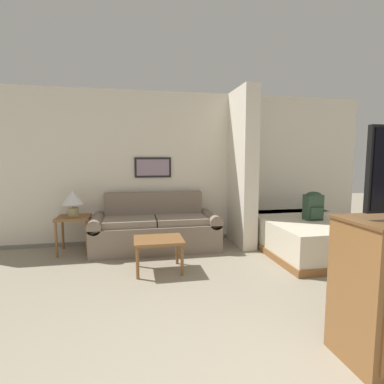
# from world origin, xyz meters

# --- Properties ---
(wall_back) EXTENTS (7.43, 0.16, 2.60)m
(wall_back) POSITION_xyz_m (-0.00, 4.16, 1.29)
(wall_back) COLOR silver
(wall_back) RESTS_ON ground_plane
(wall_partition_pillar) EXTENTS (0.24, 0.86, 2.60)m
(wall_partition_pillar) POSITION_xyz_m (1.23, 3.67, 1.30)
(wall_partition_pillar) COLOR silver
(wall_partition_pillar) RESTS_ON ground_plane
(couch) EXTENTS (2.02, 0.84, 0.89)m
(couch) POSITION_xyz_m (-0.24, 3.68, 0.32)
(couch) COLOR gray
(couch) RESTS_ON ground_plane
(coffee_table) EXTENTS (0.63, 0.51, 0.43)m
(coffee_table) POSITION_xyz_m (-0.27, 2.67, 0.37)
(coffee_table) COLOR brown
(coffee_table) RESTS_ON ground_plane
(side_table) EXTENTS (0.49, 0.49, 0.57)m
(side_table) POSITION_xyz_m (-1.49, 3.72, 0.48)
(side_table) COLOR brown
(side_table) RESTS_ON ground_plane
(table_lamp) EXTENTS (0.32, 0.32, 0.40)m
(table_lamp) POSITION_xyz_m (-1.49, 3.72, 0.84)
(table_lamp) COLOR tan
(table_lamp) RESTS_ON side_table
(bed) EXTENTS (1.60, 1.97, 0.51)m
(bed) POSITION_xyz_m (2.17, 3.08, 0.26)
(bed) COLOR brown
(bed) RESTS_ON ground_plane
(backpack) EXTENTS (0.26, 0.20, 0.44)m
(backpack) POSITION_xyz_m (2.14, 3.00, 0.74)
(backpack) COLOR #2D4733
(backpack) RESTS_ON bed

